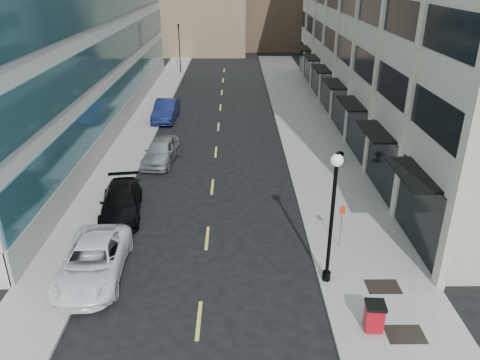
{
  "coord_description": "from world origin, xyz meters",
  "views": [
    {
      "loc": [
        1.43,
        -12.11,
        12.34
      ],
      "look_at": [
        1.66,
        9.48,
        2.52
      ],
      "focal_mm": 35.0,
      "sensor_mm": 36.0,
      "label": 1
    }
  ],
  "objects_px": {
    "car_black_pickup": "(121,202)",
    "sign_post": "(342,219)",
    "car_silver_sedan": "(161,151)",
    "lamppost": "(333,208)",
    "car_white_van": "(93,261)",
    "traffic_signal": "(178,27)",
    "car_blue_sedan": "(166,111)",
    "trash_bin": "(374,316)",
    "urn_planter": "(340,156)"
  },
  "relations": [
    {
      "from": "car_white_van",
      "to": "car_blue_sedan",
      "type": "xyz_separation_m",
      "value": [
        0.06,
        23.14,
        0.08
      ]
    },
    {
      "from": "traffic_signal",
      "to": "car_silver_sedan",
      "type": "height_order",
      "value": "traffic_signal"
    },
    {
      "from": "car_white_van",
      "to": "car_blue_sedan",
      "type": "height_order",
      "value": "car_blue_sedan"
    },
    {
      "from": "trash_bin",
      "to": "traffic_signal",
      "type": "bearing_deg",
      "value": 109.26
    },
    {
      "from": "trash_bin",
      "to": "sign_post",
      "type": "height_order",
      "value": "sign_post"
    },
    {
      "from": "car_silver_sedan",
      "to": "lamppost",
      "type": "xyz_separation_m",
      "value": [
        9.0,
        -13.74,
        2.78
      ]
    },
    {
      "from": "car_silver_sedan",
      "to": "trash_bin",
      "type": "distance_m",
      "value": 19.61
    },
    {
      "from": "car_silver_sedan",
      "to": "car_blue_sedan",
      "type": "height_order",
      "value": "car_blue_sedan"
    },
    {
      "from": "car_white_van",
      "to": "sign_post",
      "type": "xyz_separation_m",
      "value": [
        11.14,
        2.14,
        0.83
      ]
    },
    {
      "from": "car_white_van",
      "to": "car_silver_sedan",
      "type": "xyz_separation_m",
      "value": [
        1.05,
        13.2,
        0.05
      ]
    },
    {
      "from": "trash_bin",
      "to": "car_white_van",
      "type": "bearing_deg",
      "value": 167.24
    },
    {
      "from": "car_blue_sedan",
      "to": "sign_post",
      "type": "distance_m",
      "value": 23.76
    },
    {
      "from": "car_black_pickup",
      "to": "urn_planter",
      "type": "bearing_deg",
      "value": 19.91
    },
    {
      "from": "car_silver_sedan",
      "to": "trash_bin",
      "type": "relative_size",
      "value": 4.17
    },
    {
      "from": "car_silver_sedan",
      "to": "lamppost",
      "type": "relative_size",
      "value": 0.83
    },
    {
      "from": "car_black_pickup",
      "to": "trash_bin",
      "type": "height_order",
      "value": "car_black_pickup"
    },
    {
      "from": "car_black_pickup",
      "to": "car_blue_sedan",
      "type": "relative_size",
      "value": 0.98
    },
    {
      "from": "car_silver_sedan",
      "to": "sign_post",
      "type": "relative_size",
      "value": 2.16
    },
    {
      "from": "traffic_signal",
      "to": "trash_bin",
      "type": "distance_m",
      "value": 48.47
    },
    {
      "from": "lamppost",
      "to": "sign_post",
      "type": "xyz_separation_m",
      "value": [
        1.1,
        2.69,
        -2.0
      ]
    },
    {
      "from": "lamppost",
      "to": "car_blue_sedan",
      "type": "bearing_deg",
      "value": 112.86
    },
    {
      "from": "car_white_van",
      "to": "traffic_signal",
      "type": "bearing_deg",
      "value": 88.69
    },
    {
      "from": "sign_post",
      "to": "urn_planter",
      "type": "xyz_separation_m",
      "value": [
        2.2,
        10.63,
        -1.0
      ]
    },
    {
      "from": "car_silver_sedan",
      "to": "lamppost",
      "type": "distance_m",
      "value": 16.66
    },
    {
      "from": "car_white_van",
      "to": "sign_post",
      "type": "distance_m",
      "value": 11.38
    },
    {
      "from": "car_blue_sedan",
      "to": "urn_planter",
      "type": "distance_m",
      "value": 16.85
    },
    {
      "from": "lamppost",
      "to": "sign_post",
      "type": "relative_size",
      "value": 2.61
    },
    {
      "from": "car_black_pickup",
      "to": "sign_post",
      "type": "height_order",
      "value": "sign_post"
    },
    {
      "from": "car_white_van",
      "to": "car_blue_sedan",
      "type": "bearing_deg",
      "value": 87.54
    },
    {
      "from": "sign_post",
      "to": "car_blue_sedan",
      "type": "bearing_deg",
      "value": 111.95
    },
    {
      "from": "trash_bin",
      "to": "sign_post",
      "type": "relative_size",
      "value": 0.52
    },
    {
      "from": "traffic_signal",
      "to": "lamppost",
      "type": "distance_m",
      "value": 45.05
    },
    {
      "from": "car_white_van",
      "to": "trash_bin",
      "type": "bearing_deg",
      "value": -19.96
    },
    {
      "from": "trash_bin",
      "to": "sign_post",
      "type": "xyz_separation_m",
      "value": [
        -0.07,
        5.71,
        0.84
      ]
    },
    {
      "from": "car_silver_sedan",
      "to": "urn_planter",
      "type": "height_order",
      "value": "car_silver_sedan"
    },
    {
      "from": "car_blue_sedan",
      "to": "lamppost",
      "type": "relative_size",
      "value": 0.89
    },
    {
      "from": "car_white_van",
      "to": "lamppost",
      "type": "relative_size",
      "value": 0.96
    },
    {
      "from": "lamppost",
      "to": "traffic_signal",
      "type": "bearing_deg",
      "value": 103.89
    },
    {
      "from": "car_white_van",
      "to": "lamppost",
      "type": "bearing_deg",
      "value": -5.42
    },
    {
      "from": "traffic_signal",
      "to": "car_white_van",
      "type": "distance_m",
      "value": 43.43
    },
    {
      "from": "car_blue_sedan",
      "to": "trash_bin",
      "type": "distance_m",
      "value": 28.94
    },
    {
      "from": "car_black_pickup",
      "to": "car_silver_sedan",
      "type": "distance_m",
      "value": 7.55
    },
    {
      "from": "car_silver_sedan",
      "to": "sign_post",
      "type": "xyz_separation_m",
      "value": [
        10.1,
        -11.06,
        0.79
      ]
    },
    {
      "from": "traffic_signal",
      "to": "car_black_pickup",
      "type": "distance_m",
      "value": 37.74
    },
    {
      "from": "car_white_van",
      "to": "trash_bin",
      "type": "height_order",
      "value": "car_white_van"
    },
    {
      "from": "car_white_van",
      "to": "car_blue_sedan",
      "type": "distance_m",
      "value": 23.14
    },
    {
      "from": "car_white_van",
      "to": "sign_post",
      "type": "height_order",
      "value": "sign_post"
    },
    {
      "from": "urn_planter",
      "to": "car_black_pickup",
      "type": "bearing_deg",
      "value": -152.28
    },
    {
      "from": "car_blue_sedan",
      "to": "urn_planter",
      "type": "bearing_deg",
      "value": -35.96
    },
    {
      "from": "traffic_signal",
      "to": "car_silver_sedan",
      "type": "distance_m",
      "value": 30.39
    }
  ]
}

